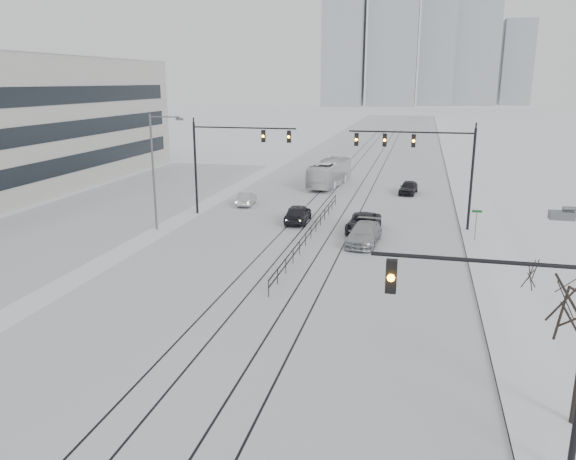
# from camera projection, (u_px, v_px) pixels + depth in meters

# --- Properties ---
(road) EXTENTS (22.00, 260.00, 0.02)m
(road) POSITION_uv_depth(u_px,v_px,m) (357.00, 175.00, 70.02)
(road) COLOR silver
(road) RESTS_ON ground
(sidewalk_east) EXTENTS (5.00, 260.00, 0.16)m
(sidewalk_east) POSITION_uv_depth(u_px,v_px,m) (470.00, 179.00, 66.99)
(sidewalk_east) COLOR white
(sidewalk_east) RESTS_ON ground
(curb) EXTENTS (0.10, 260.00, 0.12)m
(curb) POSITION_uv_depth(u_px,v_px,m) (449.00, 178.00, 67.54)
(curb) COLOR gray
(curb) RESTS_ON ground
(parking_strip) EXTENTS (14.00, 60.00, 0.03)m
(parking_strip) POSITION_uv_depth(u_px,v_px,m) (106.00, 210.00, 50.98)
(parking_strip) COLOR silver
(parking_strip) RESTS_ON ground
(tram_rails) EXTENTS (5.30, 180.00, 0.01)m
(tram_rails) POSITION_uv_depth(u_px,v_px,m) (332.00, 210.00, 51.21)
(tram_rails) COLOR black
(tram_rails) RESTS_ON ground
(skyline) EXTENTS (96.00, 48.00, 72.00)m
(skyline) POSITION_uv_depth(u_px,v_px,m) (422.00, 39.00, 261.90)
(skyline) COLOR #969CA4
(skyline) RESTS_ON ground
(traffic_mast_near) EXTENTS (6.10, 0.37, 7.00)m
(traffic_mast_near) POSITION_uv_depth(u_px,v_px,m) (526.00, 334.00, 15.67)
(traffic_mast_near) COLOR black
(traffic_mast_near) RESTS_ON ground
(traffic_mast_ne) EXTENTS (9.60, 0.37, 8.00)m
(traffic_mast_ne) POSITION_uv_depth(u_px,v_px,m) (428.00, 157.00, 43.21)
(traffic_mast_ne) COLOR black
(traffic_mast_ne) RESTS_ON ground
(traffic_mast_nw) EXTENTS (9.10, 0.37, 8.00)m
(traffic_mast_nw) POSITION_uv_depth(u_px,v_px,m) (227.00, 151.00, 47.93)
(traffic_mast_nw) COLOR black
(traffic_mast_nw) RESTS_ON ground
(street_light_west) EXTENTS (2.73, 0.25, 9.00)m
(street_light_west) POSITION_uv_depth(u_px,v_px,m) (156.00, 164.00, 43.20)
(street_light_west) COLOR #595B60
(street_light_west) RESTS_ON ground
(median_fence) EXTENTS (0.06, 24.00, 1.00)m
(median_fence) POSITION_uv_depth(u_px,v_px,m) (311.00, 232.00, 41.68)
(median_fence) COLOR black
(median_fence) RESTS_ON ground
(street_sign) EXTENTS (0.70, 0.06, 2.40)m
(street_sign) POSITION_uv_depth(u_px,v_px,m) (476.00, 221.00, 40.65)
(street_sign) COLOR #595B60
(street_sign) RESTS_ON ground
(sedan_sb_inner) EXTENTS (1.98, 4.56, 1.53)m
(sedan_sb_inner) POSITION_uv_depth(u_px,v_px,m) (298.00, 214.00, 46.50)
(sedan_sb_inner) COLOR black
(sedan_sb_inner) RESTS_ON ground
(sedan_sb_outer) EXTENTS (1.65, 3.81, 1.22)m
(sedan_sb_outer) POSITION_uv_depth(u_px,v_px,m) (247.00, 199.00, 53.07)
(sedan_sb_outer) COLOR #9EA1A5
(sedan_sb_outer) RESTS_ON ground
(sedan_nb_front) EXTENTS (2.54, 5.15, 1.40)m
(sedan_nb_front) POSITION_uv_depth(u_px,v_px,m) (363.00, 223.00, 43.62)
(sedan_nb_front) COLOR black
(sedan_nb_front) RESTS_ON ground
(sedan_nb_right) EXTENTS (2.45, 5.27, 1.49)m
(sedan_nb_right) POSITION_uv_depth(u_px,v_px,m) (364.00, 234.00, 40.36)
(sedan_nb_right) COLOR #A2A5A9
(sedan_nb_right) RESTS_ON ground
(sedan_nb_far) EXTENTS (2.10, 4.17, 1.36)m
(sedan_nb_far) POSITION_uv_depth(u_px,v_px,m) (408.00, 188.00, 58.30)
(sedan_nb_far) COLOR black
(sedan_nb_far) RESTS_ON ground
(box_truck) EXTENTS (3.55, 10.37, 2.83)m
(box_truck) POSITION_uv_depth(u_px,v_px,m) (330.00, 173.00, 62.75)
(box_truck) COLOR silver
(box_truck) RESTS_ON ground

